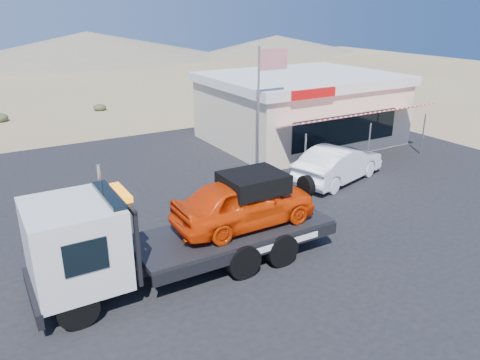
# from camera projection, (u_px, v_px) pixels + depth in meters

# --- Properties ---
(ground) EXTENTS (120.00, 120.00, 0.00)m
(ground) POSITION_uv_depth(u_px,v_px,m) (212.00, 243.00, 15.98)
(ground) COLOR #957854
(ground) RESTS_ON ground
(asphalt_lot) EXTENTS (32.00, 24.00, 0.02)m
(asphalt_lot) POSITION_uv_depth(u_px,v_px,m) (222.00, 201.00, 19.35)
(asphalt_lot) COLOR black
(asphalt_lot) RESTS_ON ground
(tow_truck) EXTENTS (9.05, 2.68, 3.02)m
(tow_truck) POSITION_uv_depth(u_px,v_px,m) (183.00, 224.00, 13.69)
(tow_truck) COLOR black
(tow_truck) RESTS_ON asphalt_lot
(white_sedan) EXTENTS (5.33, 3.07, 1.66)m
(white_sedan) POSITION_uv_depth(u_px,v_px,m) (338.00, 164.00, 21.34)
(white_sedan) COLOR white
(white_sedan) RESTS_ON asphalt_lot
(jerky_store) EXTENTS (10.40, 9.97, 3.90)m
(jerky_store) POSITION_uv_depth(u_px,v_px,m) (300.00, 107.00, 27.52)
(jerky_store) COLOR beige
(jerky_store) RESTS_ON asphalt_lot
(flagpole) EXTENTS (1.55, 0.10, 6.00)m
(flagpole) POSITION_uv_depth(u_px,v_px,m) (263.00, 99.00, 20.64)
(flagpole) COLOR #99999E
(flagpole) RESTS_ON asphalt_lot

